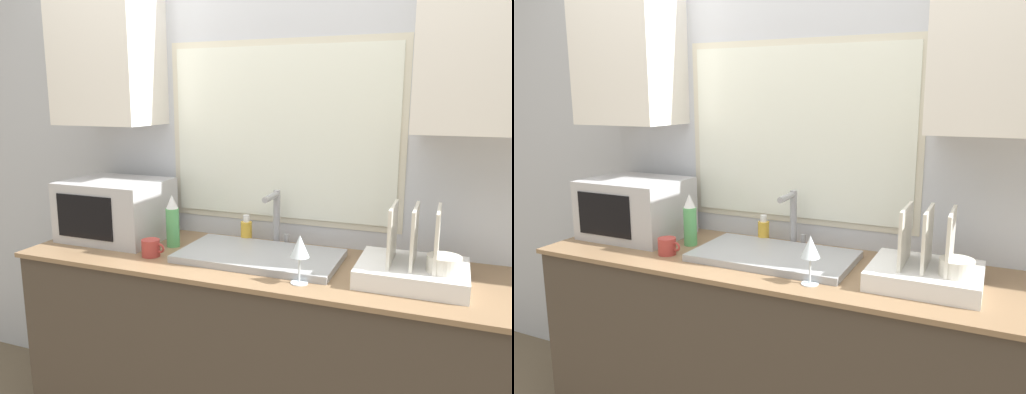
% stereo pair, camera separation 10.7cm
% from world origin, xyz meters
% --- Properties ---
extents(countertop, '(2.08, 0.64, 0.91)m').
position_xyz_m(countertop, '(0.00, 0.30, 0.46)').
color(countertop, '#42382D').
rests_on(countertop, ground_plane).
extents(wall_back, '(6.00, 0.38, 2.60)m').
position_xyz_m(wall_back, '(0.00, 0.60, 1.41)').
color(wall_back, silver).
rests_on(wall_back, ground_plane).
extents(sink_basin, '(0.68, 0.38, 0.03)m').
position_xyz_m(sink_basin, '(0.01, 0.31, 0.93)').
color(sink_basin, '#9EA0A5').
rests_on(sink_basin, countertop).
extents(faucet, '(0.08, 0.17, 0.26)m').
position_xyz_m(faucet, '(0.01, 0.51, 1.06)').
color(faucet, '#99999E').
rests_on(faucet, countertop).
extents(microwave, '(0.47, 0.38, 0.29)m').
position_xyz_m(microwave, '(-0.76, 0.36, 1.05)').
color(microwave, '#B2B2B7').
rests_on(microwave, countertop).
extents(dish_rack, '(0.40, 0.34, 0.29)m').
position_xyz_m(dish_rack, '(0.65, 0.28, 0.97)').
color(dish_rack, white).
rests_on(dish_rack, countertop).
extents(spray_bottle, '(0.06, 0.06, 0.24)m').
position_xyz_m(spray_bottle, '(-0.43, 0.34, 1.03)').
color(spray_bottle, '#59B266').
rests_on(spray_bottle, countertop).
extents(soap_bottle, '(0.05, 0.05, 0.14)m').
position_xyz_m(soap_bottle, '(-0.14, 0.52, 0.97)').
color(soap_bottle, gold).
rests_on(soap_bottle, countertop).
extents(mug_near_sink, '(0.11, 0.08, 0.08)m').
position_xyz_m(mug_near_sink, '(-0.44, 0.17, 0.95)').
color(mug_near_sink, '#A53833').
rests_on(mug_near_sink, countertop).
extents(wine_glass, '(0.07, 0.07, 0.19)m').
position_xyz_m(wine_glass, '(0.25, 0.11, 1.05)').
color(wine_glass, silver).
rests_on(wine_glass, countertop).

